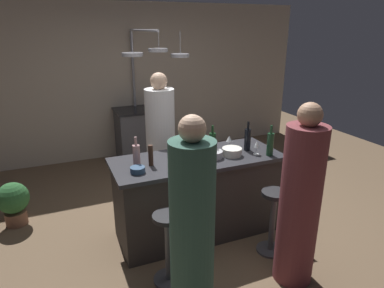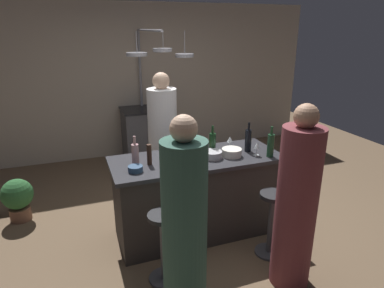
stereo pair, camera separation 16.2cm
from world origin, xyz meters
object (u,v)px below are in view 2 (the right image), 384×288
(stove_range, at_px, (146,134))
(wine_bottle_dark, at_px, (248,140))
(bar_stool_right, at_px, (271,221))
(wine_bottle_white, at_px, (189,154))
(wine_glass_near_left_guest, at_px, (230,140))
(mixing_bowl_blue, at_px, (135,169))
(cutting_board, at_px, (185,155))
(wine_glass_near_right_guest, at_px, (257,146))
(mixing_bowl_ceramic, at_px, (232,152))
(bar_stool_left, at_px, (163,244))
(wine_bottle_red, at_px, (212,143))
(wine_bottle_rose, at_px, (135,154))
(pepper_mill, at_px, (149,155))
(chef, at_px, (163,145))
(guest_right, at_px, (296,206))
(wine_bottle_green, at_px, (271,145))
(potted_plant, at_px, (18,197))
(mixing_bowl_steel, at_px, (213,155))
(guest_left, at_px, (184,227))

(stove_range, distance_m, wine_bottle_dark, 2.60)
(bar_stool_right, distance_m, wine_bottle_white, 1.05)
(wine_glass_near_left_guest, distance_m, mixing_bowl_blue, 1.15)
(cutting_board, bearing_deg, mixing_bowl_blue, -159.01)
(wine_glass_near_right_guest, bearing_deg, mixing_bowl_ceramic, 162.34)
(bar_stool_left, distance_m, wine_bottle_red, 1.21)
(wine_bottle_rose, bearing_deg, stove_range, 75.16)
(bar_stool_left, xyz_separation_m, pepper_mill, (0.04, 0.60, 0.63))
(cutting_board, bearing_deg, bar_stool_left, -122.69)
(chef, relative_size, wine_bottle_rose, 5.77)
(bar_stool_left, relative_size, guest_right, 0.41)
(cutting_board, height_order, wine_bottle_red, wine_bottle_red)
(guest_right, distance_m, wine_bottle_white, 1.12)
(wine_bottle_dark, bearing_deg, wine_bottle_green, -58.67)
(potted_plant, relative_size, wine_bottle_green, 1.59)
(wine_bottle_rose, distance_m, mixing_bowl_ceramic, 1.01)
(cutting_board, height_order, mixing_bowl_blue, mixing_bowl_blue)
(chef, bearing_deg, bar_stool_right, -63.86)
(pepper_mill, xyz_separation_m, wine_bottle_rose, (-0.13, 0.05, 0.01))
(mixing_bowl_blue, bearing_deg, wine_bottle_white, 0.26)
(stove_range, height_order, mixing_bowl_steel, mixing_bowl_steel)
(wine_bottle_dark, bearing_deg, mixing_bowl_steel, -172.84)
(guest_right, bearing_deg, bar_stool_right, 83.88)
(wine_bottle_green, distance_m, mixing_bowl_steel, 0.62)
(stove_range, relative_size, wine_glass_near_right_guest, 6.10)
(bar_stool_left, bearing_deg, potted_plant, 130.11)
(stove_range, bearing_deg, wine_bottle_dark, -76.44)
(wine_bottle_red, height_order, wine_bottle_rose, wine_bottle_red)
(chef, distance_m, mixing_bowl_ceramic, 1.04)
(wine_glass_near_left_guest, bearing_deg, wine_bottle_green, -50.47)
(guest_left, bearing_deg, wine_bottle_dark, 42.24)
(wine_bottle_white, bearing_deg, guest_right, -53.73)
(chef, distance_m, wine_glass_near_right_guest, 1.25)
(wine_bottle_dark, bearing_deg, pepper_mill, -179.76)
(chef, distance_m, bar_stool_left, 1.54)
(chef, distance_m, wine_glass_near_left_guest, 0.93)
(wine_bottle_white, bearing_deg, wine_bottle_rose, 160.96)
(cutting_board, bearing_deg, wine_bottle_white, -97.09)
(chef, height_order, bar_stool_left, chef)
(wine_bottle_white, bearing_deg, wine_bottle_red, 31.49)
(mixing_bowl_ceramic, bearing_deg, mixing_bowl_steel, 175.34)
(chef, bearing_deg, wine_bottle_dark, -47.82)
(chef, relative_size, bar_stool_left, 2.49)
(pepper_mill, bearing_deg, chef, 66.17)
(guest_right, distance_m, mixing_bowl_blue, 1.48)
(bar_stool_right, bearing_deg, guest_left, -160.26)
(stove_range, distance_m, cutting_board, 2.42)
(wine_bottle_red, relative_size, mixing_bowl_ceramic, 1.45)
(cutting_board, xyz_separation_m, wine_glass_near_left_guest, (0.55, 0.04, 0.10))
(stove_range, relative_size, wine_bottle_red, 2.92)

